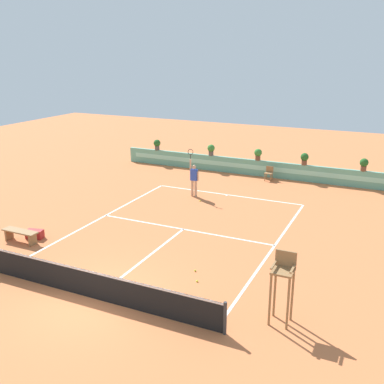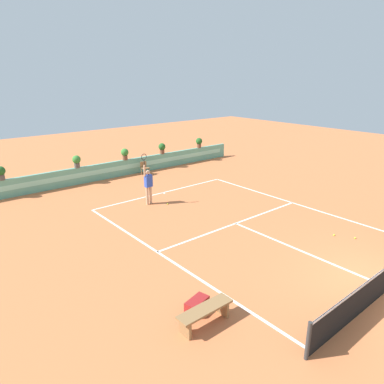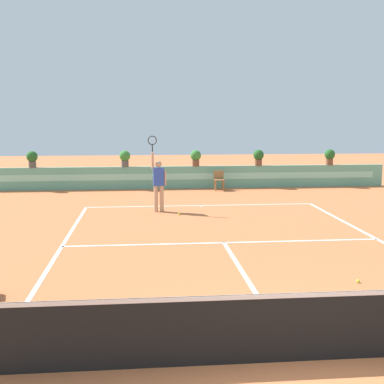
# 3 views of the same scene
# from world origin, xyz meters

# --- Properties ---
(ground_plane) EXTENTS (60.00, 60.00, 0.00)m
(ground_plane) POSITION_xyz_m (0.00, 6.00, 0.00)
(ground_plane) COLOR #C66B3D
(court_lines) EXTENTS (8.32, 11.94, 0.01)m
(court_lines) POSITION_xyz_m (0.00, 6.72, 0.00)
(court_lines) COLOR white
(court_lines) RESTS_ON ground
(back_wall_barrier) EXTENTS (18.00, 0.21, 1.00)m
(back_wall_barrier) POSITION_xyz_m (0.00, 16.39, 0.50)
(back_wall_barrier) COLOR #60A88E
(back_wall_barrier) RESTS_ON ground
(ball_kid_chair) EXTENTS (0.44, 0.44, 0.85)m
(ball_kid_chair) POSITION_xyz_m (1.24, 15.66, 0.48)
(ball_kid_chair) COLOR olive
(ball_kid_chair) RESTS_ON ground
(bench_courtside) EXTENTS (1.60, 0.44, 0.51)m
(bench_courtside) POSITION_xyz_m (-5.41, 2.34, 0.38)
(bench_courtside) COLOR olive
(bench_courtside) RESTS_ON ground
(gear_bag) EXTENTS (0.76, 0.51, 0.36)m
(gear_bag) POSITION_xyz_m (-5.20, 2.90, 0.18)
(gear_bag) COLOR maroon
(gear_bag) RESTS_ON ground
(tennis_player) EXTENTS (0.62, 0.24, 2.58)m
(tennis_player) POSITION_xyz_m (-1.55, 10.87, 1.05)
(tennis_player) COLOR tan
(tennis_player) RESTS_ON ground
(tennis_ball_near_baseline) EXTENTS (0.07, 0.07, 0.07)m
(tennis_ball_near_baseline) POSITION_xyz_m (2.13, 3.02, 0.03)
(tennis_ball_near_baseline) COLOR #CCE033
(tennis_ball_near_baseline) RESTS_ON ground
(tennis_ball_mid_court) EXTENTS (0.07, 0.07, 0.07)m
(tennis_ball_mid_court) POSITION_xyz_m (-0.89, 10.21, 0.03)
(tennis_ball_mid_court) COLOR #CCE033
(tennis_ball_mid_court) RESTS_ON ground
(tennis_ball_by_sideline) EXTENTS (0.07, 0.07, 0.07)m
(tennis_ball_by_sideline) POSITION_xyz_m (2.51, 2.35, 0.03)
(tennis_ball_by_sideline) COLOR #CCE033
(tennis_ball_by_sideline) RESTS_ON ground
(potted_plant_far_right) EXTENTS (0.48, 0.48, 0.72)m
(potted_plant_far_right) POSITION_xyz_m (6.48, 16.39, 1.41)
(potted_plant_far_right) COLOR brown
(potted_plant_far_right) RESTS_ON back_wall_barrier
(potted_plant_left) EXTENTS (0.48, 0.48, 0.72)m
(potted_plant_left) POSITION_xyz_m (-2.87, 16.39, 1.41)
(potted_plant_left) COLOR #514C47
(potted_plant_left) RESTS_ON back_wall_barrier
(potted_plant_centre) EXTENTS (0.48, 0.48, 0.72)m
(potted_plant_centre) POSITION_xyz_m (0.28, 16.39, 1.41)
(potted_plant_centre) COLOR brown
(potted_plant_centre) RESTS_ON back_wall_barrier
(potted_plant_right) EXTENTS (0.48, 0.48, 0.72)m
(potted_plant_right) POSITION_xyz_m (3.15, 16.39, 1.41)
(potted_plant_right) COLOR brown
(potted_plant_right) RESTS_ON back_wall_barrier
(potted_plant_far_left) EXTENTS (0.48, 0.48, 0.72)m
(potted_plant_far_left) POSITION_xyz_m (-6.88, 16.39, 1.41)
(potted_plant_far_left) COLOR #514C47
(potted_plant_far_left) RESTS_ON back_wall_barrier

